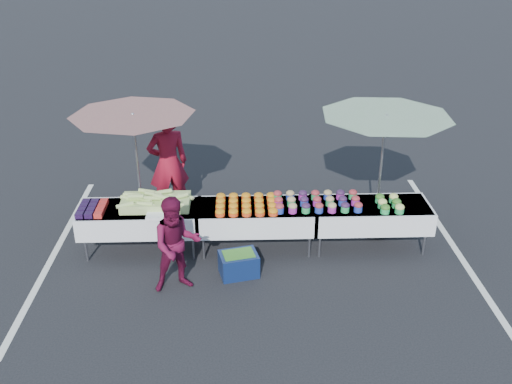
{
  "coord_description": "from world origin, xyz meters",
  "views": [
    {
      "loc": [
        -0.26,
        -7.86,
        4.82
      ],
      "look_at": [
        0.0,
        0.0,
        1.0
      ],
      "focal_mm": 40.0,
      "sensor_mm": 36.0,
      "label": 1
    }
  ],
  "objects_px": {
    "table_right": "(370,214)",
    "customer": "(177,245)",
    "table_left": "(141,218)",
    "storage_bin": "(239,264)",
    "table_center": "(256,216)",
    "umbrella_left": "(134,124)",
    "umbrella_right": "(385,126)",
    "vendor": "(168,163)"
  },
  "relations": [
    {
      "from": "table_left",
      "to": "customer",
      "type": "xyz_separation_m",
      "value": [
        0.66,
        -1.04,
        0.13
      ]
    },
    {
      "from": "vendor",
      "to": "customer",
      "type": "bearing_deg",
      "value": 79.33
    },
    {
      "from": "table_right",
      "to": "customer",
      "type": "height_order",
      "value": "customer"
    },
    {
      "from": "table_left",
      "to": "umbrella_right",
      "type": "xyz_separation_m",
      "value": [
        3.81,
        0.4,
        1.32
      ]
    },
    {
      "from": "table_left",
      "to": "table_right",
      "type": "distance_m",
      "value": 3.6
    },
    {
      "from": "table_right",
      "to": "storage_bin",
      "type": "bearing_deg",
      "value": -160.42
    },
    {
      "from": "table_center",
      "to": "customer",
      "type": "distance_m",
      "value": 1.55
    },
    {
      "from": "customer",
      "to": "umbrella_left",
      "type": "relative_size",
      "value": 0.61
    },
    {
      "from": "table_center",
      "to": "table_right",
      "type": "height_order",
      "value": "same"
    },
    {
      "from": "table_left",
      "to": "vendor",
      "type": "relative_size",
      "value": 0.96
    },
    {
      "from": "table_center",
      "to": "umbrella_right",
      "type": "height_order",
      "value": "umbrella_right"
    },
    {
      "from": "table_center",
      "to": "customer",
      "type": "bearing_deg",
      "value": -137.51
    },
    {
      "from": "umbrella_left",
      "to": "customer",
      "type": "bearing_deg",
      "value": -66.88
    },
    {
      "from": "vendor",
      "to": "umbrella_right",
      "type": "relative_size",
      "value": 0.75
    },
    {
      "from": "vendor",
      "to": "umbrella_left",
      "type": "xyz_separation_m",
      "value": [
        -0.44,
        -0.48,
        0.88
      ]
    },
    {
      "from": "umbrella_left",
      "to": "umbrella_right",
      "type": "height_order",
      "value": "umbrella_right"
    },
    {
      "from": "umbrella_right",
      "to": "table_center",
      "type": "bearing_deg",
      "value": -168.72
    },
    {
      "from": "table_right",
      "to": "customer",
      "type": "distance_m",
      "value": 3.12
    },
    {
      "from": "table_left",
      "to": "table_right",
      "type": "xyz_separation_m",
      "value": [
        3.6,
        0.0,
        0.0
      ]
    },
    {
      "from": "umbrella_left",
      "to": "storage_bin",
      "type": "xyz_separation_m",
      "value": [
        1.63,
        -1.52,
        -1.66
      ]
    },
    {
      "from": "vendor",
      "to": "table_right",
      "type": "bearing_deg",
      "value": 139.98
    },
    {
      "from": "table_center",
      "to": "umbrella_left",
      "type": "distance_m",
      "value": 2.42
    },
    {
      "from": "vendor",
      "to": "umbrella_left",
      "type": "bearing_deg",
      "value": 28.26
    },
    {
      "from": "customer",
      "to": "storage_bin",
      "type": "distance_m",
      "value": 1.05
    },
    {
      "from": "umbrella_left",
      "to": "table_left",
      "type": "bearing_deg",
      "value": -81.54
    },
    {
      "from": "umbrella_left",
      "to": "storage_bin",
      "type": "relative_size",
      "value": 3.69
    },
    {
      "from": "vendor",
      "to": "storage_bin",
      "type": "bearing_deg",
      "value": 101.89
    },
    {
      "from": "table_center",
      "to": "vendor",
      "type": "bearing_deg",
      "value": 139.69
    },
    {
      "from": "table_center",
      "to": "table_right",
      "type": "relative_size",
      "value": 1.0
    },
    {
      "from": "table_center",
      "to": "umbrella_left",
      "type": "height_order",
      "value": "umbrella_left"
    },
    {
      "from": "umbrella_left",
      "to": "umbrella_right",
      "type": "distance_m",
      "value": 3.94
    },
    {
      "from": "table_right",
      "to": "umbrella_right",
      "type": "bearing_deg",
      "value": 62.79
    },
    {
      "from": "table_left",
      "to": "vendor",
      "type": "xyz_separation_m",
      "value": [
        0.32,
        1.25,
        0.38
      ]
    },
    {
      "from": "table_right",
      "to": "umbrella_left",
      "type": "height_order",
      "value": "umbrella_left"
    },
    {
      "from": "umbrella_left",
      "to": "table_center",
      "type": "bearing_deg",
      "value": -22.12
    },
    {
      "from": "table_left",
      "to": "storage_bin",
      "type": "distance_m",
      "value": 1.74
    },
    {
      "from": "vendor",
      "to": "umbrella_right",
      "type": "bearing_deg",
      "value": 147.14
    },
    {
      "from": "table_left",
      "to": "table_center",
      "type": "height_order",
      "value": "same"
    },
    {
      "from": "vendor",
      "to": "table_center",
      "type": "bearing_deg",
      "value": 120.6
    },
    {
      "from": "table_center",
      "to": "customer",
      "type": "height_order",
      "value": "customer"
    },
    {
      "from": "umbrella_left",
      "to": "storage_bin",
      "type": "height_order",
      "value": "umbrella_left"
    },
    {
      "from": "table_center",
      "to": "umbrella_right",
      "type": "bearing_deg",
      "value": 11.28
    }
  ]
}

